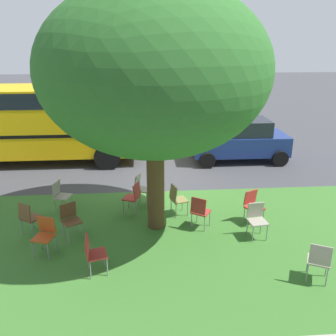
{
  "coord_description": "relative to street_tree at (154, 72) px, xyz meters",
  "views": [
    {
      "loc": [
        0.43,
        10.5,
        4.61
      ],
      "look_at": [
        -0.28,
        1.08,
        1.12
      ],
      "focal_mm": 37.71,
      "sensor_mm": 36.0,
      "label": 1
    }
  ],
  "objects": [
    {
      "name": "street_tree",
      "position": [
        0.0,
        0.0,
        0.0
      ],
      "size": [
        5.2,
        5.2,
        5.84
      ],
      "color": "brown",
      "rests_on": "ground"
    },
    {
      "name": "chair_0",
      "position": [
        3.12,
        0.21,
        -3.38
      ],
      "size": [
        0.58,
        0.58,
        0.88
      ],
      "color": "brown",
      "rests_on": "ground"
    },
    {
      "name": "chair_10",
      "position": [
        2.53,
        1.05,
        -3.38
      ],
      "size": [
        0.51,
        0.52,
        0.88
      ],
      "color": "#C64C1E",
      "rests_on": "ground"
    },
    {
      "name": "school_bus",
      "position": [
        5.61,
        -5.66,
        -2.14
      ],
      "size": [
        10.4,
        2.8,
        2.88
      ],
      "color": "yellow",
      "rests_on": "ground"
    },
    {
      "name": "chair_2",
      "position": [
        0.38,
        -1.42,
        -3.38
      ],
      "size": [
        0.55,
        0.54,
        0.88
      ],
      "color": "#ADA393",
      "rests_on": "ground"
    },
    {
      "name": "chair_4",
      "position": [
        1.37,
        1.87,
        -3.38
      ],
      "size": [
        0.52,
        0.51,
        0.88
      ],
      "color": "#B7332D",
      "rests_on": "ground"
    },
    {
      "name": "chair_11",
      "position": [
        0.59,
        -0.8,
        -3.38
      ],
      "size": [
        0.55,
        0.54,
        0.88
      ],
      "color": "#B7332D",
      "rests_on": "ground"
    },
    {
      "name": "chair_5",
      "position": [
        2.63,
        -1.08,
        -3.38
      ],
      "size": [
        0.52,
        0.51,
        0.88
      ],
      "color": "#ADA393",
      "rests_on": "ground"
    },
    {
      "name": "grass_verge",
      "position": [
        -0.13,
        0.81,
        -3.9
      ],
      "size": [
        48.0,
        6.0,
        0.01
      ],
      "primitive_type": "cube",
      "color": "#3D752D",
      "rests_on": "ground"
    },
    {
      "name": "parked_car",
      "position": [
        -3.55,
        -5.08,
        -3.06
      ],
      "size": [
        3.7,
        1.92,
        1.65
      ],
      "color": "navy",
      "rests_on": "ground"
    },
    {
      "name": "chair_9",
      "position": [
        -2.42,
        0.7,
        -3.38
      ],
      "size": [
        0.46,
        0.47,
        0.88
      ],
      "color": "#ADA393",
      "rests_on": "ground"
    },
    {
      "name": "chair_3",
      "position": [
        -3.11,
        2.48,
        -3.38
      ],
      "size": [
        0.55,
        0.56,
        0.88
      ],
      "color": "#ADA393",
      "rests_on": "ground"
    },
    {
      "name": "ground",
      "position": [
        -0.13,
        -2.39,
        -3.9
      ],
      "size": [
        80.0,
        80.0,
        0.0
      ],
      "primitive_type": "plane",
      "color": "#424247"
    },
    {
      "name": "chair_1",
      "position": [
        -1.11,
        0.2,
        -3.38
      ],
      "size": [
        0.58,
        0.58,
        0.88
      ],
      "color": "#B7332D",
      "rests_on": "ground"
    },
    {
      "name": "chair_7",
      "position": [
        2.1,
        0.36,
        -3.38
      ],
      "size": [
        0.57,
        0.58,
        0.88
      ],
      "color": "brown",
      "rests_on": "ground"
    },
    {
      "name": "chair_6",
      "position": [
        -0.6,
        -0.58,
        -3.38
      ],
      "size": [
        0.52,
        0.52,
        0.88
      ],
      "color": "olive",
      "rests_on": "ground"
    },
    {
      "name": "chair_8",
      "position": [
        -2.55,
        -0.03,
        -3.38
      ],
      "size": [
        0.55,
        0.56,
        0.88
      ],
      "color": "#B7332D",
      "rests_on": "ground"
    }
  ]
}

